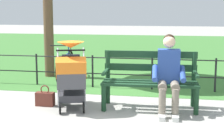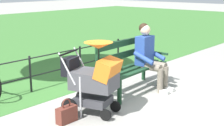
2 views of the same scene
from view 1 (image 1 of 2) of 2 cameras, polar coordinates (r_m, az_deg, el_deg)
The scene contains 8 objects.
ground_plane at distance 5.84m, azimuth -0.48°, elevation -7.53°, with size 60.00×60.00×0.00m, color #9E9B93.
grass_lawn at distance 14.43m, azimuth 6.08°, elevation 2.37°, with size 40.00×16.00×0.01m, color #3D7533.
park_bench at distance 5.74m, azimuth 6.49°, elevation -2.46°, with size 1.62×0.67×0.96m.
person_on_bench at distance 5.48m, azimuth 9.65°, elevation -1.47°, with size 0.55×0.74×1.28m.
stroller at distance 5.65m, azimuth -6.97°, elevation -1.94°, with size 0.73×0.99×1.15m.
handbag at distance 6.00m, azimuth -11.34°, elevation -5.98°, with size 0.32×0.14×0.37m.
park_fence at distance 7.13m, azimuth 1.69°, elevation -1.05°, with size 6.47×0.04×0.70m.
bicycle at distance 8.04m, azimuth -7.94°, elevation -0.36°, with size 0.44×1.66×0.89m.
Camera 1 is at (-1.05, 5.50, 1.66)m, focal length 53.61 mm.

